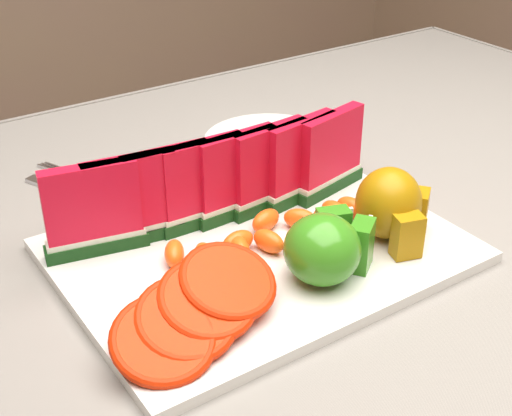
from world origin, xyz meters
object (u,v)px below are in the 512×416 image
(platter, at_px, (260,251))
(pear_cluster, at_px, (391,205))
(apple_cluster, at_px, (327,248))
(side_plate, at_px, (269,142))
(fork, at_px, (76,193))

(platter, height_order, pear_cluster, pear_cluster)
(apple_cluster, bearing_deg, side_plate, 64.53)
(pear_cluster, distance_m, side_plate, 0.29)
(pear_cluster, bearing_deg, apple_cluster, -169.70)
(apple_cluster, distance_m, fork, 0.34)
(apple_cluster, bearing_deg, platter, 106.16)
(apple_cluster, bearing_deg, fork, 112.90)
(fork, bearing_deg, platter, -64.94)
(pear_cluster, bearing_deg, side_plate, 81.42)
(side_plate, relative_size, fork, 1.22)
(apple_cluster, height_order, side_plate, apple_cluster)
(platter, relative_size, pear_cluster, 4.46)
(apple_cluster, xyz_separation_m, fork, (-0.13, 0.31, -0.04))
(pear_cluster, xyz_separation_m, fork, (-0.23, 0.30, -0.05))
(platter, bearing_deg, pear_cluster, -26.46)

